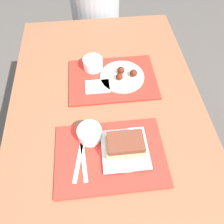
{
  "coord_description": "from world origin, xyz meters",
  "views": [
    {
      "loc": [
        -0.04,
        -0.57,
        1.62
      ],
      "look_at": [
        0.02,
        -0.01,
        0.8
      ],
      "focal_mm": 35.0,
      "sensor_mm": 36.0,
      "label": 1
    }
  ],
  "objects": [
    {
      "name": "brisket_sandwich_plate",
      "position": [
        0.05,
        -0.19,
        0.81
      ],
      "size": [
        0.19,
        0.19,
        0.09
      ],
      "color": "beige",
      "rests_on": "tray_near"
    },
    {
      "name": "tray_far",
      "position": [
        0.05,
        0.23,
        0.77
      ],
      "size": [
        0.46,
        0.32,
        0.01
      ],
      "color": "red",
      "rests_on": "picnic_table"
    },
    {
      "name": "picnic_table",
      "position": [
        0.0,
        0.0,
        0.67
      ],
      "size": [
        0.96,
        1.6,
        0.76
      ],
      "color": "brown",
      "rests_on": "ground_plane"
    },
    {
      "name": "picnic_bench_far",
      "position": [
        0.0,
        1.02,
        0.4
      ],
      "size": [
        0.91,
        0.28,
        0.48
      ],
      "color": "brown",
      "rests_on": "ground_plane"
    },
    {
      "name": "bowl_coleslaw_far",
      "position": [
        -0.05,
        0.32,
        0.81
      ],
      "size": [
        0.1,
        0.1,
        0.06
      ],
      "color": "white",
      "rests_on": "tray_far"
    },
    {
      "name": "ground_plane",
      "position": [
        0.0,
        0.0,
        0.0
      ],
      "size": [
        12.0,
        12.0,
        0.0
      ],
      "primitive_type": "plane",
      "color": "#4C4742"
    },
    {
      "name": "condiment_packet",
      "position": [
        -0.02,
        -0.13,
        0.78
      ],
      "size": [
        0.04,
        0.03,
        0.01
      ],
      "color": "#3F3F47",
      "rests_on": "tray_near"
    },
    {
      "name": "plastic_fork_near",
      "position": [
        -0.14,
        -0.22,
        0.78
      ],
      "size": [
        0.05,
        0.17,
        0.0
      ],
      "color": "white",
      "rests_on": "tray_near"
    },
    {
      "name": "tray_near",
      "position": [
        -0.01,
        -0.2,
        0.77
      ],
      "size": [
        0.46,
        0.32,
        0.01
      ],
      "color": "red",
      "rests_on": "picnic_table"
    },
    {
      "name": "wings_plate_far",
      "position": [
        0.1,
        0.23,
        0.79
      ],
      "size": [
        0.23,
        0.23,
        0.05
      ],
      "color": "beige",
      "rests_on": "tray_far"
    },
    {
      "name": "bowl_coleslaw_near",
      "position": [
        -0.09,
        -0.11,
        0.81
      ],
      "size": [
        0.1,
        0.1,
        0.06
      ],
      "color": "white",
      "rests_on": "tray_near"
    },
    {
      "name": "plastic_knife_near",
      "position": [
        -0.12,
        -0.22,
        0.78
      ],
      "size": [
        0.03,
        0.17,
        0.0
      ],
      "color": "white",
      "rests_on": "tray_near"
    },
    {
      "name": "napkin_far",
      "position": [
        -0.04,
        0.18,
        0.78
      ],
      "size": [
        0.12,
        0.09,
        0.01
      ],
      "color": "white",
      "rests_on": "tray_far"
    }
  ]
}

